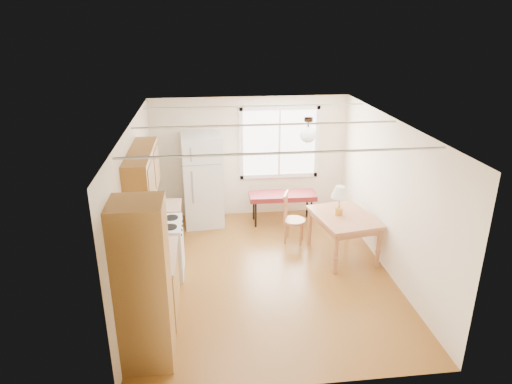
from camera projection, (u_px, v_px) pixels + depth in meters
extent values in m
cube|color=brown|center=(266.00, 273.00, 7.54)|extent=(4.60, 5.60, 0.12)
cube|color=white|center=(268.00, 124.00, 6.65)|extent=(4.60, 5.60, 0.12)
cube|color=#F8E7C6|center=(250.00, 157.00, 9.41)|extent=(4.60, 0.10, 2.50)
cube|color=#F8E7C6|center=(300.00, 293.00, 4.78)|extent=(4.60, 0.10, 2.50)
cube|color=#F8E7C6|center=(136.00, 209.00, 6.88)|extent=(0.10, 5.60, 2.50)
cube|color=#F8E7C6|center=(390.00, 197.00, 7.31)|extent=(0.10, 5.60, 2.50)
cube|color=brown|center=(143.00, 286.00, 5.27)|extent=(0.60, 0.60, 2.10)
cube|color=brown|center=(155.00, 285.00, 6.42)|extent=(0.60, 1.10, 0.86)
cube|color=tan|center=(153.00, 257.00, 6.26)|extent=(0.62, 1.14, 0.04)
cube|color=silver|center=(163.00, 248.00, 7.39)|extent=(0.65, 0.76, 0.90)
cube|color=brown|center=(164.00, 230.00, 8.09)|extent=(0.60, 0.60, 0.86)
cube|color=brown|center=(142.00, 174.00, 6.54)|extent=(0.33, 1.60, 0.70)
cube|color=white|center=(279.00, 143.00, 9.36)|extent=(1.50, 0.02, 1.35)
cylinder|color=#301E15|center=(308.00, 120.00, 7.11)|extent=(0.14, 0.14, 0.06)
cylinder|color=#301E15|center=(308.00, 126.00, 7.15)|extent=(0.03, 0.03, 0.16)
sphere|color=white|center=(308.00, 135.00, 7.20)|extent=(0.26, 0.26, 0.26)
cube|color=silver|center=(202.00, 180.00, 9.07)|extent=(0.82, 0.82, 1.85)
cube|color=gray|center=(202.00, 165.00, 8.56)|extent=(0.76, 0.02, 0.02)
cube|color=gray|center=(192.00, 178.00, 8.62)|extent=(0.03, 0.03, 1.11)
cube|color=maroon|center=(282.00, 196.00, 9.23)|extent=(1.35, 0.52, 0.10)
cylinder|color=black|center=(256.00, 215.00, 9.10)|extent=(0.04, 0.04, 0.52)
cylinder|color=black|center=(311.00, 213.00, 9.23)|extent=(0.04, 0.04, 0.52)
cylinder|color=black|center=(254.00, 208.00, 9.45)|extent=(0.04, 0.04, 0.52)
cylinder|color=black|center=(307.00, 205.00, 9.58)|extent=(0.04, 0.04, 0.52)
cube|color=#9A5D3B|center=(344.00, 217.00, 7.85)|extent=(1.12, 1.37, 0.06)
cube|color=#9A5D3B|center=(344.00, 221.00, 7.88)|extent=(1.00, 1.25, 0.10)
cylinder|color=#9A5D3B|center=(336.00, 254.00, 7.40)|extent=(0.07, 0.07, 0.71)
cylinder|color=#9A5D3B|center=(378.00, 248.00, 7.60)|extent=(0.07, 0.07, 0.71)
cylinder|color=#9A5D3B|center=(310.00, 227.00, 8.37)|extent=(0.07, 0.07, 0.71)
cylinder|color=#9A5D3B|center=(348.00, 222.00, 8.57)|extent=(0.07, 0.07, 0.71)
cylinder|color=#9A5D3B|center=(294.00, 221.00, 8.46)|extent=(0.41, 0.41, 0.05)
cylinder|color=#9A5D3B|center=(285.00, 233.00, 8.44)|extent=(0.04, 0.04, 0.42)
cylinder|color=#9A5D3B|center=(300.00, 235.00, 8.38)|extent=(0.04, 0.04, 0.42)
cylinder|color=#9A5D3B|center=(288.00, 227.00, 8.69)|extent=(0.04, 0.04, 0.42)
cylinder|color=#9A5D3B|center=(302.00, 229.00, 8.63)|extent=(0.04, 0.04, 0.42)
cylinder|color=gold|center=(339.00, 211.00, 7.86)|extent=(0.14, 0.14, 0.12)
cylinder|color=gold|center=(339.00, 203.00, 7.80)|extent=(0.02, 0.02, 0.20)
cone|color=silver|center=(340.00, 192.00, 7.73)|extent=(0.30, 0.30, 0.20)
cube|color=black|center=(147.00, 269.00, 5.81)|extent=(0.26, 0.29, 0.09)
cube|color=black|center=(145.00, 259.00, 5.65)|extent=(0.21, 0.12, 0.31)
cylinder|color=black|center=(147.00, 260.00, 5.82)|extent=(0.15, 0.15, 0.13)
cylinder|color=red|center=(148.00, 248.00, 6.25)|extent=(0.13, 0.13, 0.19)
sphere|color=red|center=(147.00, 240.00, 6.20)|extent=(0.07, 0.07, 0.07)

